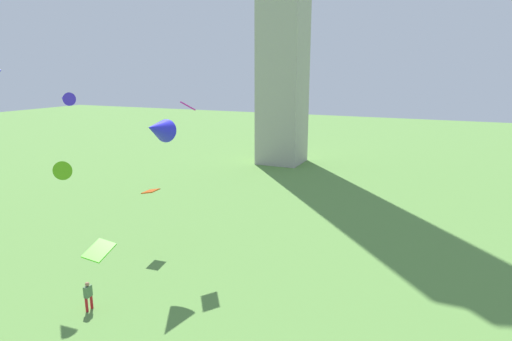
{
  "coord_description": "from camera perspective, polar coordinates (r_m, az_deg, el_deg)",
  "views": [
    {
      "loc": [
        4.99,
        1.21,
        12.32
      ],
      "look_at": [
        -2.88,
        19.0,
        7.72
      ],
      "focal_mm": 29.53,
      "sensor_mm": 36.0,
      "label": 1
    }
  ],
  "objects": [
    {
      "name": "kite_flying_2",
      "position": [
        17.84,
        -20.47,
        -10.1
      ],
      "size": [
        0.89,
        1.23,
        0.53
      ],
      "rotation": [
        0.0,
        0.0,
        4.8
      ],
      "color": "#4DD81F"
    },
    {
      "name": "kite_flying_3",
      "position": [
        28.06,
        -24.4,
        8.88
      ],
      "size": [
        1.34,
        1.13,
        0.83
      ],
      "rotation": [
        0.0,
        0.0,
        4.36
      ],
      "color": "#4027DB"
    },
    {
      "name": "person_3",
      "position": [
        24.63,
        -21.78,
        -15.3
      ],
      "size": [
        0.27,
        0.5,
        1.62
      ],
      "rotation": [
        0.0,
        0.0,
        4.77
      ],
      "color": "red",
      "rests_on": "ground_plane"
    },
    {
      "name": "kite_flying_9",
      "position": [
        28.17,
        -9.24,
        8.65
      ],
      "size": [
        1.7,
        1.81,
        0.71
      ],
      "rotation": [
        0.0,
        0.0,
        5.31
      ],
      "color": "#D3239B"
    },
    {
      "name": "kite_flying_5",
      "position": [
        23.75,
        -25.19,
        -0.18
      ],
      "size": [
        1.79,
        1.47,
        1.28
      ],
      "rotation": [
        0.0,
        0.0,
        4.31
      ],
      "color": "#5DB415"
    },
    {
      "name": "kite_flying_6",
      "position": [
        30.17,
        -14.07,
        -2.72
      ],
      "size": [
        1.05,
        1.37,
        0.29
      ],
      "rotation": [
        0.0,
        0.0,
        1.74
      ],
      "color": "#B83D05"
    },
    {
      "name": "kite_flying_4",
      "position": [
        25.89,
        -13.19,
        5.47
      ],
      "size": [
        1.67,
        2.43,
        1.86
      ],
      "rotation": [
        0.0,
        0.0,
        0.1
      ],
      "color": "#2928EC"
    }
  ]
}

